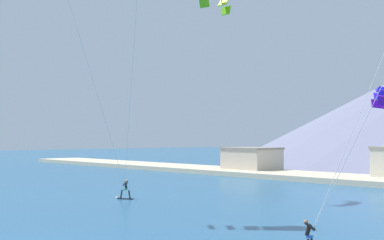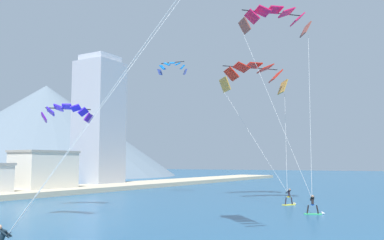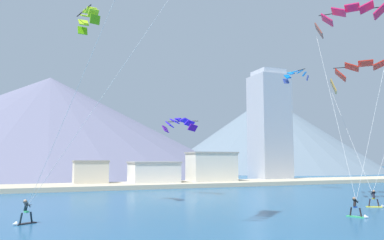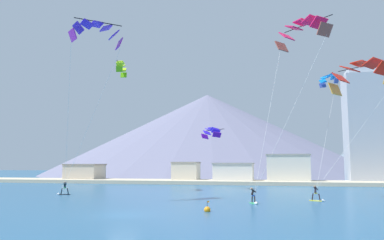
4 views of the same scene
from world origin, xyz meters
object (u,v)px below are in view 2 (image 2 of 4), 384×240
at_px(kitesurfer_near_lead, 315,209).
at_px(parafoil_kite_distant_high_outer, 172,67).
at_px(parafoil_kite_near_lead, 275,18).
at_px(parafoil_kite_mid_center, 254,75).
at_px(kitesurfer_mid_center, 290,200).
at_px(parafoil_kite_distant_mid_solo, 67,111).

bearing_deg(kitesurfer_near_lead, parafoil_kite_distant_high_outer, 63.71).
relative_size(parafoil_kite_near_lead, parafoil_kite_mid_center, 1.25).
xyz_separation_m(kitesurfer_mid_center, parafoil_kite_distant_high_outer, (4.11, 17.45, 16.80)).
bearing_deg(parafoil_kite_near_lead, parafoil_kite_distant_high_outer, 73.00).
bearing_deg(parafoil_kite_distant_mid_solo, parafoil_kite_near_lead, -50.48).
height_order(kitesurfer_near_lead, kitesurfer_mid_center, kitesurfer_mid_center).
bearing_deg(kitesurfer_mid_center, parafoil_kite_mid_center, 45.17).
distance_m(kitesurfer_near_lead, parafoil_kite_near_lead, 20.71).
bearing_deg(parafoil_kite_mid_center, parafoil_kite_distant_high_outer, 102.80).
relative_size(parafoil_kite_mid_center, parafoil_kite_distant_mid_solo, 3.40).
distance_m(parafoil_kite_mid_center, parafoil_kite_distant_high_outer, 11.27).
relative_size(kitesurfer_mid_center, parafoil_kite_distant_mid_solo, 0.39).
bearing_deg(parafoil_kite_near_lead, parafoil_kite_mid_center, 37.02).
bearing_deg(parafoil_kite_distant_mid_solo, parafoil_kite_mid_center, -27.03).
bearing_deg(parafoil_kite_distant_high_outer, kitesurfer_near_lead, -116.29).
distance_m(kitesurfer_mid_center, parafoil_kite_near_lead, 19.20).
distance_m(kitesurfer_near_lead, parafoil_kite_distant_high_outer, 29.56).
distance_m(kitesurfer_near_lead, kitesurfer_mid_center, 7.93).
bearing_deg(parafoil_kite_near_lead, kitesurfer_near_lead, -137.27).
xyz_separation_m(parafoil_kite_distant_high_outer, parafoil_kite_distant_mid_solo, (-18.57, -0.11, -8.02)).
bearing_deg(kitesurfer_mid_center, parafoil_kite_distant_high_outer, 76.74).
xyz_separation_m(parafoil_kite_near_lead, parafoil_kite_distant_high_outer, (5.05, 16.50, -2.36)).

